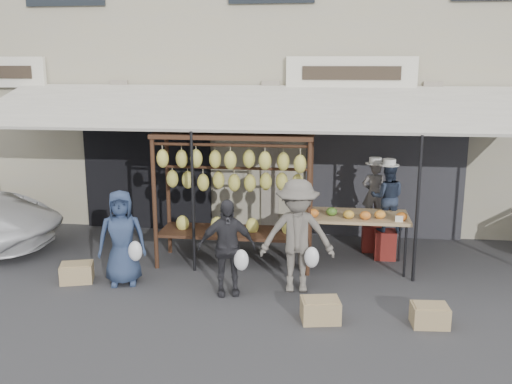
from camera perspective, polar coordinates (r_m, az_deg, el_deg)
ground_plane at (r=8.30m, az=-1.18°, el=-10.97°), size 90.00×90.00×0.00m
shophouse at (r=14.04m, az=2.84°, el=14.11°), size 24.00×6.15×7.30m
awning at (r=9.87m, az=0.80°, el=8.36°), size 10.00×2.35×2.92m
banana_rack at (r=9.34m, az=-2.25°, el=1.86°), size 2.60×0.90×2.24m
produce_table at (r=9.48m, az=9.98°, el=-2.50°), size 1.70×0.90×1.04m
vendor_left at (r=10.35m, az=11.70°, el=-0.15°), size 0.43×0.30×1.15m
vendor_right at (r=9.99m, az=13.01°, el=-0.53°), size 0.59×0.47×1.18m
customer_left at (r=8.95m, az=-13.27°, el=-4.47°), size 0.82×0.65×1.47m
customer_mid at (r=8.35m, az=-2.95°, el=-5.54°), size 0.90×0.54×1.44m
customer_right at (r=8.43m, az=4.14°, el=-4.42°), size 1.15×0.72×1.70m
stool_left at (r=10.57m, az=11.49°, el=-4.48°), size 0.44×0.44×0.49m
stool_right at (r=10.21m, az=12.77°, el=-5.13°), size 0.38×0.38×0.50m
crate_near_a at (r=7.74m, az=6.45°, el=-11.66°), size 0.56×0.46×0.30m
crate_near_b at (r=7.91m, az=16.98°, el=-11.72°), size 0.49×0.38×0.28m
crate_far at (r=9.40m, az=-17.48°, el=-7.70°), size 0.57×0.50×0.29m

